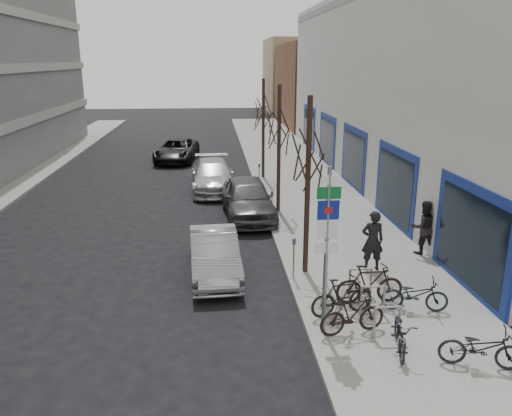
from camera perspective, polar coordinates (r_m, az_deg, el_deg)
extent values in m
plane|color=black|center=(12.42, -3.63, -14.76)|extent=(120.00, 120.00, 0.00)
cube|color=slate|center=(22.08, 7.43, -0.35)|extent=(5.00, 70.00, 0.15)
cube|color=brown|center=(52.35, 9.87, 13.68)|extent=(12.00, 14.00, 8.00)
cube|color=#937A5B|center=(67.05, 7.01, 14.82)|extent=(13.00, 12.00, 9.00)
cylinder|color=gray|center=(11.75, 8.01, -5.33)|extent=(0.10, 0.10, 4.20)
cube|color=white|center=(11.18, 8.41, 3.20)|extent=(0.35, 0.03, 0.22)
cube|color=#0C5926|center=(11.26, 8.35, 1.71)|extent=(0.55, 0.03, 0.28)
cube|color=navy|center=(11.36, 8.27, -0.24)|extent=(0.50, 0.03, 0.45)
cube|color=maroon|center=(11.36, 8.28, -0.25)|extent=(0.18, 0.02, 0.14)
cube|color=white|center=(11.50, 8.17, -2.38)|extent=(0.45, 0.03, 0.45)
cube|color=white|center=(11.65, 8.08, -4.47)|extent=(0.55, 0.03, 0.28)
cylinder|color=gray|center=(12.27, 13.38, -12.68)|extent=(0.06, 0.06, 0.80)
cylinder|color=gray|center=(12.46, 16.06, -12.41)|extent=(0.06, 0.06, 0.80)
cylinder|color=gray|center=(12.18, 14.87, -10.90)|extent=(0.60, 0.06, 0.06)
cylinder|color=gray|center=(13.19, 11.90, -10.39)|extent=(0.06, 0.06, 0.80)
cylinder|color=gray|center=(13.37, 14.40, -10.19)|extent=(0.06, 0.06, 0.80)
cylinder|color=gray|center=(13.11, 13.27, -8.73)|extent=(0.60, 0.06, 0.06)
cylinder|color=gray|center=(14.14, 10.63, -8.40)|extent=(0.06, 0.06, 0.80)
cylinder|color=gray|center=(14.31, 12.97, -8.24)|extent=(0.06, 0.06, 0.80)
cylinder|color=gray|center=(14.06, 11.90, -6.85)|extent=(0.60, 0.06, 0.06)
cylinder|color=black|center=(14.85, 5.90, 2.05)|extent=(0.16, 0.16, 5.50)
cylinder|color=black|center=(21.12, 2.63, 6.48)|extent=(0.16, 0.16, 5.50)
cylinder|color=black|center=(27.50, 0.84, 8.86)|extent=(0.16, 0.16, 5.50)
cylinder|color=gray|center=(14.96, 4.32, -6.09)|extent=(0.05, 0.05, 1.10)
cube|color=#3F3F44|center=(14.73, 4.38, -3.82)|extent=(0.10, 0.08, 0.18)
cylinder|color=gray|center=(20.09, 1.84, -0.06)|extent=(0.05, 0.05, 1.10)
cube|color=#3F3F44|center=(19.92, 1.85, 1.68)|extent=(0.10, 0.08, 0.18)
cylinder|color=gray|center=(25.38, 0.37, 3.49)|extent=(0.05, 0.05, 1.10)
cube|color=#3F3F44|center=(25.25, 0.38, 4.89)|extent=(0.10, 0.08, 0.18)
imported|color=black|center=(11.92, 16.20, -13.31)|extent=(0.86, 1.69, 0.99)
imported|color=black|center=(12.32, 10.98, -11.80)|extent=(1.76, 0.83, 1.03)
imported|color=black|center=(13.75, 17.73, -9.14)|extent=(1.78, 0.86, 1.04)
imported|color=black|center=(13.08, 9.82, -9.89)|extent=(1.81, 0.90, 1.06)
imported|color=black|center=(11.92, 24.38, -14.01)|extent=(1.82, 1.00, 1.06)
imported|color=black|center=(13.81, 12.86, -8.42)|extent=(1.87, 0.59, 1.13)
imported|color=#959499|center=(15.54, -4.78, -5.27)|extent=(1.68, 4.23, 1.37)
imported|color=#444348|center=(21.05, -0.94, 1.14)|extent=(2.28, 5.07, 1.69)
imported|color=#B2B2B7|center=(25.61, -4.95, 3.68)|extent=(2.27, 5.27, 1.51)
imported|color=black|center=(33.50, -9.06, 6.55)|extent=(3.01, 5.47, 1.45)
imported|color=black|center=(15.81, 13.18, -3.64)|extent=(0.72, 0.49, 1.91)
imported|color=black|center=(17.61, 18.59, -2.06)|extent=(0.69, 0.47, 1.87)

